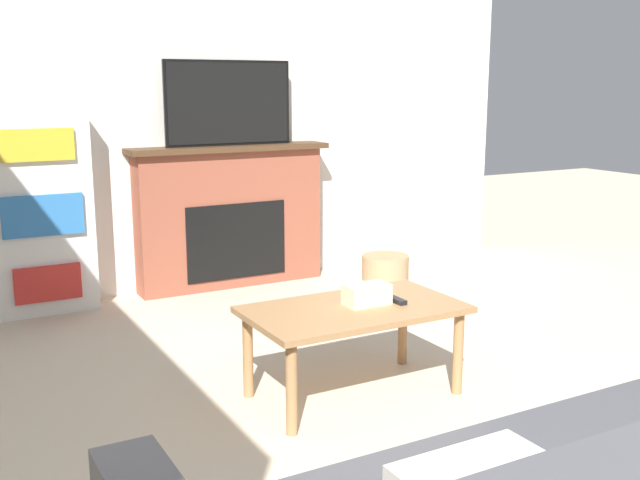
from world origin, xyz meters
TOP-DOWN VIEW (x-y plane):
  - wall_back at (0.00, 4.74)m, footprint 5.64×0.06m
  - fireplace at (0.27, 4.59)m, footprint 1.51×0.28m
  - tv at (0.27, 4.57)m, footprint 0.96×0.03m
  - coffee_table at (0.00, 2.39)m, footprint 1.03×0.58m
  - tissue_box at (0.07, 2.39)m, footprint 0.22×0.12m
  - remote_control at (0.22, 2.36)m, footprint 0.04×0.15m
  - bookshelf at (-1.08, 4.57)m, footprint 0.66×0.29m
  - storage_basket at (1.39, 4.18)m, footprint 0.37×0.37m

SIDE VIEW (x-z plane):
  - storage_basket at x=1.39m, z-range 0.00..0.19m
  - coffee_table at x=0.00m, z-range 0.17..0.62m
  - remote_control at x=0.22m, z-range 0.45..0.47m
  - tissue_box at x=0.07m, z-range 0.45..0.55m
  - fireplace at x=0.27m, z-range 0.00..1.06m
  - bookshelf at x=-1.08m, z-range 0.00..1.35m
  - wall_back at x=0.00m, z-range 0.00..2.70m
  - tv at x=0.27m, z-range 1.06..1.66m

